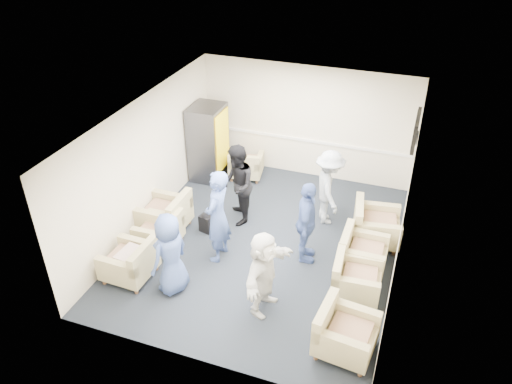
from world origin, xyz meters
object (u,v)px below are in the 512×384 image
(armchair_left_near, at_px, (132,263))
(person_mid_left, at_px, (218,216))
(person_mid_right, at_px, (306,223))
(armchair_left_mid, at_px, (161,233))
(person_back_right, at_px, (329,188))
(armchair_right_midfar, at_px, (360,253))
(person_front_left, at_px, (170,254))
(armchair_right_midnear, at_px, (353,279))
(person_back_left, at_px, (237,185))
(vending_machine, at_px, (208,143))
(armchair_right_far, at_px, (373,226))
(armchair_left_far, at_px, (167,216))
(person_front_right, at_px, (264,273))
(armchair_corner, at_px, (246,166))
(armchair_right_near, at_px, (343,334))

(armchair_left_near, relative_size, person_mid_left, 0.46)
(armchair_left_near, distance_m, person_mid_right, 3.22)
(armchair_left_mid, distance_m, person_back_right, 3.47)
(armchair_right_midfar, height_order, person_mid_right, person_mid_right)
(person_front_left, distance_m, person_mid_left, 1.17)
(armchair_right_midnear, xyz_separation_m, person_mid_right, (-1.03, 0.64, 0.50))
(armchair_right_midnear, distance_m, person_back_left, 3.06)
(armchair_left_near, relative_size, person_mid_right, 0.51)
(armchair_left_mid, height_order, vending_machine, vending_machine)
(person_back_left, bearing_deg, armchair_right_far, 69.48)
(armchair_left_far, xyz_separation_m, armchair_right_far, (3.99, 1.04, 0.00))
(person_front_right, bearing_deg, armchair_left_mid, 77.83)
(armchair_left_near, relative_size, armchair_corner, 0.97)
(armchair_right_far, distance_m, person_back_right, 1.17)
(armchair_right_near, relative_size, person_front_left, 0.60)
(armchair_left_far, bearing_deg, armchair_corner, 164.05)
(armchair_right_midnear, bearing_deg, person_back_right, 20.86)
(armchair_left_near, bearing_deg, person_front_right, 93.67)
(armchair_right_near, distance_m, person_back_left, 3.85)
(armchair_left_far, relative_size, armchair_right_midfar, 1.10)
(armchair_left_mid, relative_size, armchair_left_far, 0.88)
(armchair_left_far, xyz_separation_m, person_front_right, (2.55, -1.42, 0.40))
(armchair_left_mid, bearing_deg, armchair_right_far, 110.62)
(armchair_left_near, relative_size, armchair_right_near, 0.91)
(armchair_right_midnear, bearing_deg, armchair_left_far, 77.81)
(armchair_corner, xyz_separation_m, person_front_right, (1.80, -3.98, 0.46))
(armchair_corner, height_order, person_mid_left, person_mid_left)
(person_mid_right, bearing_deg, armchair_right_near, -160.72)
(armchair_right_midfar, xyz_separation_m, person_front_right, (-1.33, -1.57, 0.43))
(armchair_left_far, height_order, person_back_left, person_back_left)
(armchair_left_far, xyz_separation_m, armchair_corner, (0.75, 2.56, -0.05))
(vending_machine, xyz_separation_m, person_back_left, (1.31, -1.50, -0.04))
(armchair_right_midfar, relative_size, person_back_right, 0.50)
(armchair_left_mid, height_order, armchair_left_far, armchair_left_far)
(armchair_right_far, xyz_separation_m, person_mid_left, (-2.66, -1.47, 0.57))
(armchair_right_far, relative_size, person_front_left, 0.66)
(armchair_right_near, bearing_deg, person_front_right, 78.89)
(armchair_corner, bearing_deg, person_front_left, 82.36)
(armchair_right_far, distance_m, vending_machine, 4.30)
(person_back_right, height_order, person_front_right, person_back_right)
(armchair_right_midnear, height_order, person_back_right, person_back_right)
(armchair_left_mid, relative_size, armchair_right_midnear, 0.93)
(person_front_left, xyz_separation_m, person_mid_right, (1.95, 1.57, 0.05))
(person_front_left, bearing_deg, person_back_right, 161.77)
(vending_machine, xyz_separation_m, person_front_left, (1.00, -3.81, -0.14))
(person_back_left, distance_m, person_front_right, 2.60)
(armchair_right_near, height_order, person_back_left, person_back_left)
(armchair_left_mid, height_order, armchair_right_near, armchair_right_near)
(person_back_right, bearing_deg, person_front_left, 120.44)
(armchair_left_near, distance_m, armchair_left_far, 1.50)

